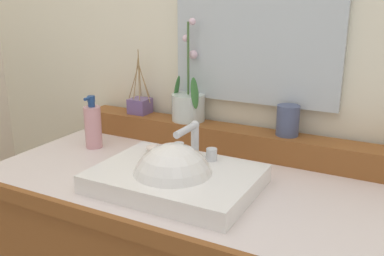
# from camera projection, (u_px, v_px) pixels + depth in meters

# --- Properties ---
(back_ledge) EXTENTS (1.18, 0.10, 0.08)m
(back_ledge) POSITION_uv_depth(u_px,v_px,m) (233.00, 140.00, 1.46)
(back_ledge) COLOR brown
(back_ledge) RESTS_ON vanity_cabinet
(sink_basin) EXTENTS (0.44, 0.33, 0.26)m
(sink_basin) POSITION_uv_depth(u_px,v_px,m) (174.00, 181.00, 1.18)
(sink_basin) COLOR white
(sink_basin) RESTS_ON vanity_cabinet
(soap_bar) EXTENTS (0.07, 0.04, 0.02)m
(soap_bar) POSITION_uv_depth(u_px,v_px,m) (156.00, 149.00, 1.31)
(soap_bar) COLOR silver
(soap_bar) RESTS_ON sink_basin
(potted_plant) EXTENTS (0.13, 0.12, 0.36)m
(potted_plant) POSITION_uv_depth(u_px,v_px,m) (188.00, 103.00, 1.52)
(potted_plant) COLOR silver
(potted_plant) RESTS_ON back_ledge
(tumbler_cup) EXTENTS (0.07, 0.07, 0.10)m
(tumbler_cup) POSITION_uv_depth(u_px,v_px,m) (288.00, 120.00, 1.36)
(tumbler_cup) COLOR #464F6E
(tumbler_cup) RESTS_ON back_ledge
(reed_diffuser) EXTENTS (0.10, 0.08, 0.24)m
(reed_diffuser) POSITION_uv_depth(u_px,v_px,m) (140.00, 105.00, 1.62)
(reed_diffuser) COLOR slate
(reed_diffuser) RESTS_ON back_ledge
(lotion_bottle) EXTENTS (0.06, 0.06, 0.18)m
(lotion_bottle) POSITION_uv_depth(u_px,v_px,m) (93.00, 126.00, 1.49)
(lotion_bottle) COLOR #D6969C
(lotion_bottle) RESTS_ON vanity_cabinet
(mirror) EXTENTS (0.57, 0.02, 0.57)m
(mirror) POSITION_uv_depth(u_px,v_px,m) (256.00, 17.00, 1.37)
(mirror) COLOR silver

